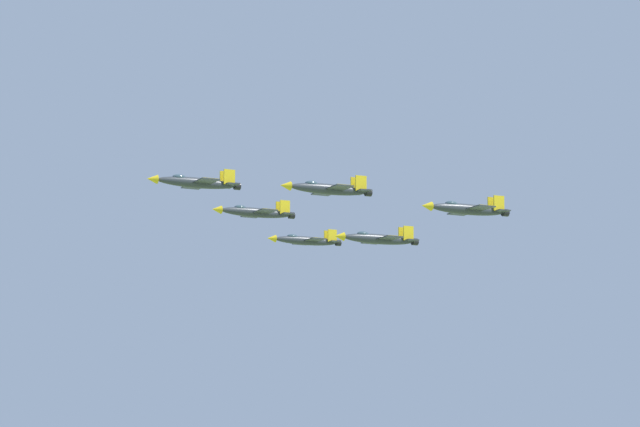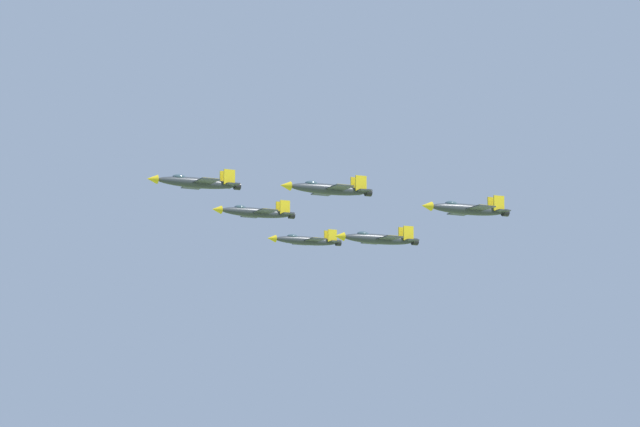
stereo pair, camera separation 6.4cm
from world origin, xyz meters
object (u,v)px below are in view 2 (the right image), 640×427
at_px(jet_lead, 196,182).
at_px(jet_right_wingman, 255,212).
at_px(jet_slot_rear, 378,239).
at_px(jet_left_outer, 467,209).
at_px(jet_right_outer, 306,240).
at_px(jet_left_wingman, 328,189).

height_order(jet_lead, jet_right_wingman, jet_lead).
xyz_separation_m(jet_right_wingman, jet_slot_rear, (13.87, 20.32, -6.15)).
bearing_deg(jet_slot_rear, jet_lead, 0.06).
bearing_deg(jet_left_outer, jet_right_outer, -90.02).
distance_m(jet_lead, jet_right_wingman, 24.66).
height_order(jet_right_outer, jet_slot_rear, jet_right_outer).
distance_m(jet_lead, jet_right_outer, 49.37).
height_order(jet_lead, jet_left_outer, jet_lead).
relative_size(jet_left_outer, jet_slot_rear, 0.96).
xyz_separation_m(jet_left_wingman, jet_left_outer, (13.87, 20.32, -4.61)).
bearing_deg(jet_slot_rear, jet_left_wingman, 40.43).
distance_m(jet_left_wingman, jet_left_outer, 25.03).
xyz_separation_m(jet_lead, jet_right_outer, (-35.63, 33.93, -4.03)).
height_order(jet_left_wingman, jet_left_outer, jet_left_wingman).
height_order(jet_lead, jet_left_wingman, jet_lead).
bearing_deg(jet_slot_rear, jet_right_outer, -89.94).
xyz_separation_m(jet_left_outer, jet_right_outer, (-63.37, -6.71, 2.86)).
bearing_deg(jet_left_wingman, jet_left_outer, 140.68).
bearing_deg(jet_lead, jet_right_outer, -139.18).
bearing_deg(jet_left_outer, jet_lead, -40.38).
xyz_separation_m(jet_lead, jet_right_wingman, (-17.82, 16.96, -1.72)).
relative_size(jet_left_wingman, jet_left_outer, 1.02).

